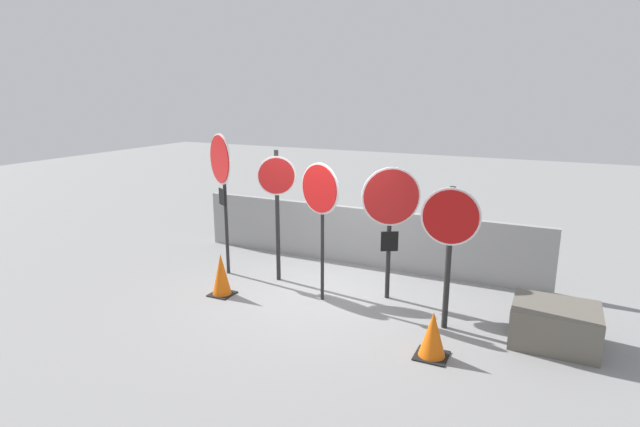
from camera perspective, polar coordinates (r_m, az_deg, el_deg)
name	(u,v)px	position (r m, az deg, el deg)	size (l,w,h in m)	color
ground_plane	(324,295)	(8.49, 0.42, -9.24)	(40.00, 40.00, 0.00)	gray
fence_back	(361,236)	(9.78, 4.69, -2.63)	(6.99, 0.12, 1.14)	gray
stop_sign_0	(221,171)	(9.10, -11.22, 4.80)	(0.79, 0.50, 2.61)	black
stop_sign_1	(277,192)	(8.67, -4.96, 2.43)	(0.61, 0.34, 2.35)	black
stop_sign_2	(320,198)	(7.75, 0.02, 1.82)	(0.77, 0.31, 2.26)	black
stop_sign_3	(391,208)	(7.92, 8.07, 0.63)	(0.83, 0.47, 2.19)	black
stop_sign_4	(450,231)	(7.06, 14.62, -1.97)	(0.81, 0.18, 2.07)	black
traffic_cone_0	(433,335)	(6.69, 12.76, -13.37)	(0.42, 0.42, 0.62)	black
traffic_cone_1	(221,275)	(8.52, -11.21, -6.87)	(0.38, 0.38, 0.72)	black
storage_crate	(555,325)	(7.54, 25.24, -11.44)	(1.09, 0.89, 0.55)	#605B51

